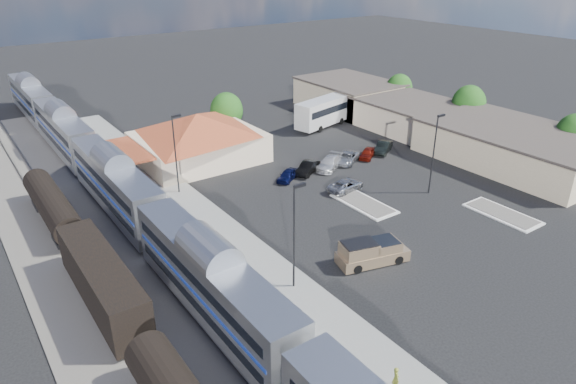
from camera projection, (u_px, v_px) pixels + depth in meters
ground at (348, 222)px, 51.35m from camera, size 280.00×280.00×0.00m
railbed at (113, 250)px, 46.30m from camera, size 16.00×100.00×0.12m
platform at (213, 230)px, 49.50m from camera, size 5.50×92.00×0.18m
passenger_train at (116, 187)px, 52.11m from camera, size 3.00×104.00×5.55m
freight_cars at (102, 283)px, 38.40m from camera, size 2.80×46.00×4.00m
station_depot at (198, 137)px, 65.47m from camera, size 18.35×12.24×6.20m
buildings_east at (428, 119)px, 75.62m from camera, size 14.40×51.40×4.80m
traffic_island_south at (364, 203)px, 54.88m from camera, size 3.30×7.50×0.21m
traffic_island_north at (502, 214)px, 52.68m from camera, size 3.30×7.50×0.21m
lamp_plat_s at (295, 229)px, 38.96m from camera, size 1.08×0.25×9.00m
lamp_plat_n at (176, 148)px, 55.29m from camera, size 1.08×0.25×9.00m
lamp_lot at (435, 148)px, 55.43m from camera, size 1.08×0.25×9.00m
tree_east_a at (575, 133)px, 64.50m from camera, size 4.56×4.56×6.42m
tree_east_b at (469, 103)px, 76.24m from camera, size 4.94×4.94×6.96m
tree_east_c at (399, 88)px, 86.83m from camera, size 4.41×4.41×6.21m
tree_depot at (227, 110)px, 73.50m from camera, size 4.71×4.71×6.63m
pickup_truck at (373, 252)px, 44.11m from camera, size 6.58×3.74×2.15m
suv at (346, 185)px, 57.84m from camera, size 5.13×3.06×1.34m
coach_bus at (329, 109)px, 79.79m from camera, size 13.89×6.15×4.36m
person_a at (396, 379)px, 30.96m from camera, size 0.61×0.72×1.66m
person_b at (211, 236)px, 46.67m from camera, size 0.89×1.01×1.75m
parked_car_a at (288, 175)px, 60.51m from camera, size 3.99×3.23×1.28m
parked_car_b at (308, 168)px, 62.36m from camera, size 4.65×3.50×1.47m
parked_car_c at (330, 163)px, 63.81m from camera, size 5.47×4.31×1.48m
parked_car_d at (347, 158)px, 65.74m from camera, size 5.20×4.32×1.32m
parked_car_e at (367, 153)px, 67.19m from camera, size 4.00×3.33×1.29m
parked_car_f at (383, 147)px, 69.04m from camera, size 4.70×3.73×1.50m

